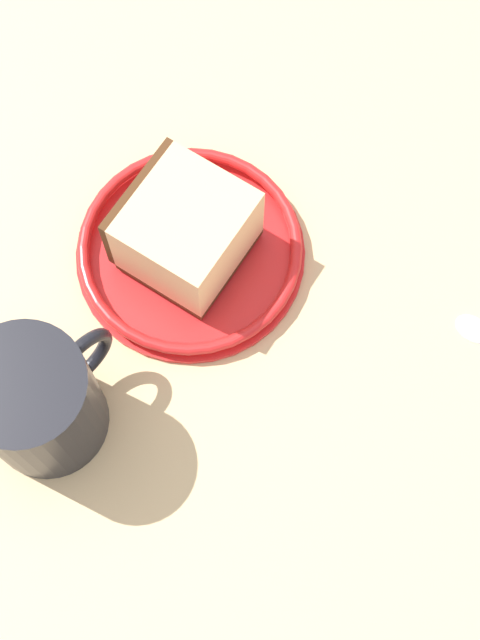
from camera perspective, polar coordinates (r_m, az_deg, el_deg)
The scene contains 4 objects.
ground_plane at distance 72.21cm, azimuth -2.41°, elevation -0.43°, with size 128.12×128.12×2.68cm, color tan.
small_plate at distance 72.17cm, azimuth -3.08°, elevation 4.30°, with size 17.90×17.90×1.85cm.
cake_slice at distance 69.20cm, azimuth -3.41°, elevation 5.53°, with size 11.88×11.84×6.60cm.
tea_mug at distance 65.13cm, azimuth -12.32°, elevation -4.90°, with size 9.76×9.52×10.21cm.
Camera 1 is at (23.66, 2.92, 66.82)cm, focal length 52.12 mm.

